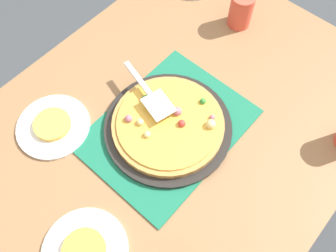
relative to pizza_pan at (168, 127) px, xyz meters
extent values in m
plane|color=#3D4247|center=(0.00, 0.00, -0.76)|extent=(8.00, 8.00, 0.00)
cube|color=olive|center=(0.00, 0.00, -0.03)|extent=(1.40, 1.00, 0.03)
cube|color=olive|center=(0.64, 0.44, -0.40)|extent=(0.07, 0.07, 0.72)
cube|color=#196B4C|center=(0.00, 0.00, -0.01)|extent=(0.48, 0.36, 0.01)
cylinder|color=black|center=(0.00, 0.00, 0.00)|extent=(0.38, 0.38, 0.01)
cylinder|color=#B78442|center=(0.00, 0.00, 0.02)|extent=(0.33, 0.33, 0.02)
cylinder|color=gold|center=(0.00, 0.00, 0.03)|extent=(0.30, 0.30, 0.01)
sphere|color=#338433|center=(0.12, -0.03, 0.04)|extent=(0.02, 0.02, 0.02)
sphere|color=#B76675|center=(0.04, 0.00, 0.04)|extent=(0.03, 0.03, 0.03)
sphere|color=#B76675|center=(-0.07, 0.09, 0.04)|extent=(0.02, 0.02, 0.02)
sphere|color=#E5CC7F|center=(-0.06, 0.06, 0.04)|extent=(0.02, 0.02, 0.02)
sphere|color=#B76675|center=(0.09, -0.09, 0.04)|extent=(0.02, 0.02, 0.02)
sphere|color=red|center=(0.02, -0.04, 0.04)|extent=(0.02, 0.02, 0.02)
sphere|color=#E5CC7F|center=(0.07, -0.10, 0.04)|extent=(0.03, 0.03, 0.03)
sphere|color=#E5CC7F|center=(-0.07, 0.01, 0.04)|extent=(0.02, 0.02, 0.02)
sphere|color=#338433|center=(0.01, 0.10, 0.04)|extent=(0.03, 0.03, 0.03)
cylinder|color=white|center=(-0.40, -0.07, -0.01)|extent=(0.22, 0.22, 0.01)
cylinder|color=white|center=(-0.22, 0.26, -0.01)|extent=(0.22, 0.22, 0.01)
cylinder|color=gold|center=(-0.40, -0.07, 0.01)|extent=(0.11, 0.11, 0.02)
cylinder|color=#EAB747|center=(-0.22, 0.26, 0.01)|extent=(0.11, 0.11, 0.02)
cylinder|color=#E04C38|center=(0.49, 0.10, 0.05)|extent=(0.08, 0.08, 0.12)
cube|color=silver|center=(0.01, 0.05, 0.06)|extent=(0.09, 0.11, 0.00)
cube|color=#B2B2B7|center=(0.04, 0.16, 0.06)|extent=(0.05, 0.14, 0.01)
camera|label=1|loc=(-0.38, -0.34, 0.95)|focal=38.92mm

